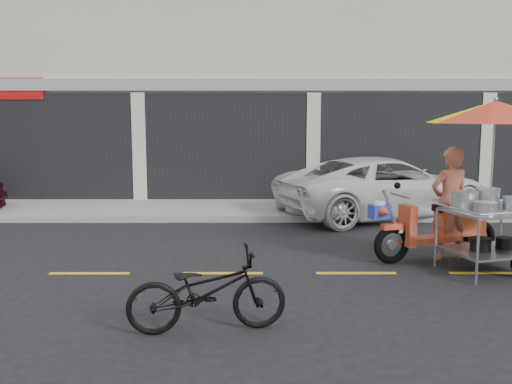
{
  "coord_description": "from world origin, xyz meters",
  "views": [
    {
      "loc": [
        -1.53,
        -8.29,
        2.38
      ],
      "look_at": [
        -1.5,
        0.6,
        1.15
      ],
      "focal_mm": 40.0,
      "sensor_mm": 36.0,
      "label": 1
    }
  ],
  "objects": [
    {
      "name": "food_vendor_rig",
      "position": [
        1.87,
        0.4,
        1.65
      ],
      "size": [
        3.02,
        2.5,
        2.63
      ],
      "rotation": [
        0.0,
        0.0,
        0.29
      ],
      "color": "black",
      "rests_on": "ground"
    },
    {
      "name": "sidewalk",
      "position": [
        0.0,
        5.5,
        0.07
      ],
      "size": [
        45.0,
        3.0,
        0.15
      ],
      "primitive_type": "cube",
      "color": "gray",
      "rests_on": "ground"
    },
    {
      "name": "ground",
      "position": [
        0.0,
        0.0,
        0.0
      ],
      "size": [
        90.0,
        90.0,
        0.0
      ],
      "primitive_type": "plane",
      "color": "black"
    },
    {
      "name": "near_bicycle",
      "position": [
        -2.05,
        -2.27,
        0.46
      ],
      "size": [
        1.82,
        0.89,
        0.92
      ],
      "primitive_type": "imported",
      "rotation": [
        0.0,
        0.0,
        1.74
      ],
      "color": "black",
      "rests_on": "ground"
    },
    {
      "name": "white_pickup",
      "position": [
        1.47,
        4.7,
        0.69
      ],
      "size": [
        5.5,
        4.01,
        1.39
      ],
      "primitive_type": "imported",
      "rotation": [
        0.0,
        0.0,
        1.95
      ],
      "color": "silver",
      "rests_on": "ground"
    },
    {
      "name": "centerline",
      "position": [
        0.0,
        0.0,
        0.0
      ],
      "size": [
        42.0,
        0.1,
        0.01
      ],
      "primitive_type": "cube",
      "color": "gold",
      "rests_on": "ground"
    },
    {
      "name": "shophouse_block",
      "position": [
        2.82,
        10.59,
        4.24
      ],
      "size": [
        36.0,
        8.11,
        10.4
      ],
      "color": "beige",
      "rests_on": "ground"
    }
  ]
}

